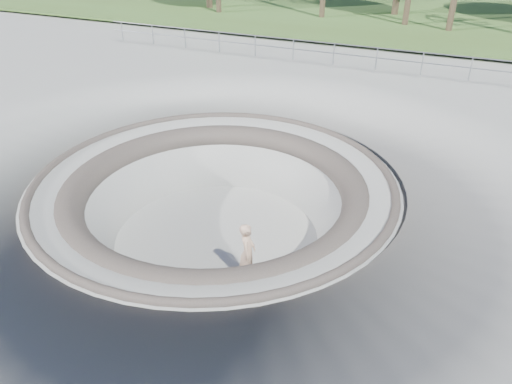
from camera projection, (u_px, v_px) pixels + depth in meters
ground at (214, 180)px, 14.07m from camera, size 180.00×180.00×0.00m
skate_bowl at (217, 234)px, 14.99m from camera, size 14.00×14.00×4.10m
distant_hills at (459, 32)px, 61.60m from camera, size 103.20×45.00×28.60m
safety_railing at (334, 54)px, 23.23m from camera, size 25.00×0.06×1.03m
skateboard at (248, 279)px, 13.19m from camera, size 0.76×0.34×0.08m
skater at (247, 253)px, 12.76m from camera, size 0.58×0.71×1.69m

